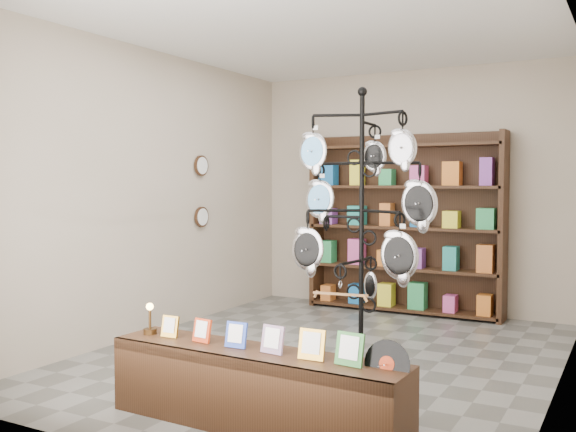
# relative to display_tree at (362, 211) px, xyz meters

# --- Properties ---
(ground) EXTENTS (5.00, 5.00, 0.00)m
(ground) POSITION_rel_display_tree_xyz_m (-0.55, 0.45, -1.37)
(ground) COLOR slate
(ground) RESTS_ON ground
(room_envelope) EXTENTS (5.00, 5.00, 5.00)m
(room_envelope) POSITION_rel_display_tree_xyz_m (-0.55, 0.45, 0.48)
(room_envelope) COLOR #B6A592
(room_envelope) RESTS_ON ground
(display_tree) EXTENTS (1.22, 1.04, 2.37)m
(display_tree) POSITION_rel_display_tree_xyz_m (0.00, 0.00, 0.00)
(display_tree) COLOR black
(display_tree) RESTS_ON ground
(front_shelf) EXTENTS (2.10, 0.49, 0.74)m
(front_shelf) POSITION_rel_display_tree_xyz_m (-0.20, -1.34, -1.11)
(front_shelf) COLOR black
(front_shelf) RESTS_ON ground
(back_shelving) EXTENTS (2.42, 0.36, 2.20)m
(back_shelving) POSITION_rel_display_tree_xyz_m (-0.55, 2.75, -0.34)
(back_shelving) COLOR black
(back_shelving) RESTS_ON ground
(wall_clocks) EXTENTS (0.03, 0.24, 0.84)m
(wall_clocks) POSITION_rel_display_tree_xyz_m (-2.52, 1.25, 0.13)
(wall_clocks) COLOR black
(wall_clocks) RESTS_ON ground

